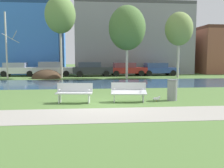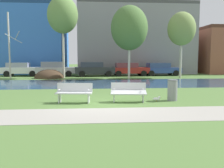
# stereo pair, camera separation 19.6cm
# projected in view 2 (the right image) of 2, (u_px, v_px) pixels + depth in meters

# --- Properties ---
(ground_plane) EXTENTS (120.00, 120.00, 0.00)m
(ground_plane) POSITION_uv_depth(u_px,v_px,m) (97.00, 82.00, 20.54)
(ground_plane) COLOR #517538
(paved_path_strip) EXTENTS (60.00, 2.27, 0.01)m
(paved_path_strip) POSITION_uv_depth(u_px,v_px,m) (104.00, 115.00, 8.67)
(paved_path_strip) COLOR #9E998E
(paved_path_strip) RESTS_ON ground
(river_band) EXTENTS (80.00, 7.04, 0.01)m
(river_band) POSITION_uv_depth(u_px,v_px,m) (97.00, 83.00, 19.53)
(river_band) COLOR #33516B
(river_band) RESTS_ON ground
(soil_mound) EXTENTS (2.90, 2.58, 1.75)m
(soil_mound) POSITION_uv_depth(u_px,v_px,m) (49.00, 78.00, 24.51)
(soil_mound) COLOR #423021
(soil_mound) RESTS_ON ground
(bench_left) EXTENTS (1.65, 0.74, 0.87)m
(bench_left) POSITION_uv_depth(u_px,v_px,m) (74.00, 92.00, 10.98)
(bench_left) COLOR silver
(bench_left) RESTS_ON ground
(bench_right) EXTENTS (1.65, 0.74, 0.87)m
(bench_right) POSITION_uv_depth(u_px,v_px,m) (128.00, 92.00, 11.18)
(bench_right) COLOR silver
(bench_right) RESTS_ON ground
(trash_bin) EXTENTS (0.48, 0.48, 0.98)m
(trash_bin) POSITION_uv_depth(u_px,v_px,m) (172.00, 90.00, 11.54)
(trash_bin) COLOR gray
(trash_bin) RESTS_ON ground
(seagull) EXTENTS (0.40, 0.15, 0.25)m
(seagull) POSITION_uv_depth(u_px,v_px,m) (157.00, 99.00, 11.30)
(seagull) COLOR white
(seagull) RESTS_ON ground
(birch_far_left) EXTENTS (1.35, 2.31, 6.37)m
(birch_far_left) POSITION_uv_depth(u_px,v_px,m) (10.00, 45.00, 23.85)
(birch_far_left) COLOR beige
(birch_far_left) RESTS_ON ground
(birch_left) EXTENTS (2.99, 2.99, 7.97)m
(birch_left) POSITION_uv_depth(u_px,v_px,m) (63.00, 15.00, 23.98)
(birch_left) COLOR #BCB7A8
(birch_left) RESTS_ON ground
(birch_center_left) EXTENTS (3.56, 3.56, 7.01)m
(birch_center_left) POSITION_uv_depth(u_px,v_px,m) (129.00, 28.00, 23.64)
(birch_center_left) COLOR beige
(birch_center_left) RESTS_ON ground
(birch_center) EXTENTS (2.79, 2.79, 6.59)m
(birch_center) POSITION_uv_depth(u_px,v_px,m) (182.00, 29.00, 24.67)
(birch_center) COLOR #BCB7A8
(birch_center) RESTS_ON ground
(parked_van_nearest_white) EXTENTS (4.10, 2.21, 1.49)m
(parked_van_nearest_white) POSITION_uv_depth(u_px,v_px,m) (21.00, 69.00, 27.12)
(parked_van_nearest_white) COLOR silver
(parked_van_nearest_white) RESTS_ON ground
(parked_sedan_second_silver) EXTENTS (4.32, 2.09, 1.59)m
(parked_sedan_second_silver) POSITION_uv_depth(u_px,v_px,m) (55.00, 69.00, 27.22)
(parked_sedan_second_silver) COLOR #B2B5BC
(parked_sedan_second_silver) RESTS_ON ground
(parked_hatch_third_dark) EXTENTS (4.36, 2.15, 1.55)m
(parked_hatch_third_dark) POSITION_uv_depth(u_px,v_px,m) (94.00, 69.00, 26.94)
(parked_hatch_third_dark) COLOR #282B30
(parked_hatch_third_dark) RESTS_ON ground
(parked_wagon_fourth_red) EXTENTS (4.29, 2.17, 1.46)m
(parked_wagon_fourth_red) POSITION_uv_depth(u_px,v_px,m) (129.00, 69.00, 27.47)
(parked_wagon_fourth_red) COLOR maroon
(parked_wagon_fourth_red) RESTS_ON ground
(parked_suv_fifth_blue) EXTENTS (4.34, 2.25, 1.44)m
(parked_suv_fifth_blue) POSITION_uv_depth(u_px,v_px,m) (160.00, 69.00, 28.02)
(parked_suv_fifth_blue) COLOR #2D4793
(parked_suv_fifth_blue) RESTS_ON ground
(building_blue_store) EXTENTS (12.11, 9.24, 8.77)m
(building_blue_store) POSITION_uv_depth(u_px,v_px,m) (20.00, 40.00, 33.33)
(building_blue_store) COLOR #3870C6
(building_blue_store) RESTS_ON ground
(building_grey_warehouse) EXTENTS (14.65, 7.87, 8.87)m
(building_grey_warehouse) POSITION_uv_depth(u_px,v_px,m) (134.00, 40.00, 33.16)
(building_grey_warehouse) COLOR gray
(building_grey_warehouse) RESTS_ON ground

